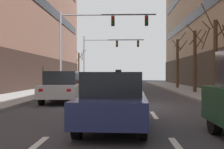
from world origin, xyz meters
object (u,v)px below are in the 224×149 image
(traffic_signal_0, at_px, (93,33))
(car_driving_3, at_px, (113,101))
(taxi_driving_1, at_px, (118,83))
(street_tree_1, at_px, (195,59))
(car_driving_0, at_px, (62,87))
(traffic_signal_1, at_px, (105,50))
(car_driving_2, at_px, (120,80))
(street_tree_0, at_px, (216,54))
(street_tree_3, at_px, (79,67))
(street_tree_2, at_px, (178,62))

(traffic_signal_0, bearing_deg, car_driving_3, -82.25)
(taxi_driving_1, xyz_separation_m, street_tree_1, (6.00, 0.57, 1.88))
(car_driving_0, height_order, traffic_signal_1, traffic_signal_1)
(taxi_driving_1, distance_m, car_driving_3, 14.72)
(car_driving_2, xyz_separation_m, traffic_signal_1, (-2.15, 6.01, 3.91))
(traffic_signal_0, bearing_deg, street_tree_1, -10.19)
(taxi_driving_1, xyz_separation_m, street_tree_0, (5.97, -4.65, 1.88))
(street_tree_1, bearing_deg, street_tree_3, 122.48)
(traffic_signal_0, relative_size, street_tree_3, 1.66)
(car_driving_2, height_order, car_driving_3, car_driving_2)
(traffic_signal_1, relative_size, street_tree_1, 1.55)
(car_driving_2, xyz_separation_m, street_tree_0, (5.93, -15.67, 1.90))
(car_driving_2, xyz_separation_m, traffic_signal_0, (-2.21, -8.98, 4.16))
(traffic_signal_0, bearing_deg, street_tree_0, -39.39)
(car_driving_0, xyz_separation_m, car_driving_2, (2.92, 18.06, -0.02))
(traffic_signal_1, distance_m, street_tree_2, 12.27)
(taxi_driving_1, xyz_separation_m, traffic_signal_0, (-2.18, 2.04, 4.14))
(taxi_driving_1, bearing_deg, traffic_signal_0, 136.84)
(car_driving_2, bearing_deg, car_driving_3, -89.85)
(car_driving_3, relative_size, street_tree_0, 0.74)
(traffic_signal_1, distance_m, street_tree_3, 4.87)
(car_driving_3, relative_size, street_tree_3, 0.88)
(taxi_driving_1, xyz_separation_m, car_driving_2, (0.04, 11.02, -0.02))
(car_driving_2, height_order, street_tree_2, street_tree_2)
(traffic_signal_0, xyz_separation_m, street_tree_3, (-3.71, 17.20, -2.41))
(car_driving_3, xyz_separation_m, traffic_signal_0, (-2.28, 16.76, 4.19))
(car_driving_0, distance_m, traffic_signal_0, 10.00)
(street_tree_2, bearing_deg, car_driving_0, -120.48)
(taxi_driving_1, xyz_separation_m, street_tree_3, (-5.89, 19.24, 1.73))
(traffic_signal_0, bearing_deg, street_tree_2, 36.29)
(car_driving_2, bearing_deg, street_tree_0, -69.27)
(car_driving_0, xyz_separation_m, car_driving_3, (2.99, -7.69, -0.05))
(street_tree_3, bearing_deg, traffic_signal_0, -77.82)
(car_driving_3, distance_m, traffic_signal_0, 17.43)
(car_driving_2, distance_m, street_tree_1, 12.18)
(car_driving_3, bearing_deg, taxi_driving_1, 90.41)
(car_driving_0, distance_m, car_driving_3, 8.25)
(car_driving_0, relative_size, car_driving_3, 1.06)
(car_driving_0, height_order, traffic_signal_0, traffic_signal_0)
(car_driving_2, xyz_separation_m, street_tree_3, (-5.92, 8.21, 1.74))
(car_driving_3, bearing_deg, street_tree_0, 59.81)
(taxi_driving_1, distance_m, street_tree_2, 10.21)
(street_tree_1, bearing_deg, car_driving_0, -139.43)
(street_tree_1, xyz_separation_m, street_tree_3, (-11.88, 18.66, -0.16))
(car_driving_2, height_order, street_tree_0, street_tree_0)
(car_driving_3, height_order, street_tree_2, street_tree_2)
(taxi_driving_1, bearing_deg, street_tree_3, 107.01)
(traffic_signal_1, bearing_deg, traffic_signal_0, -90.22)
(car_driving_3, bearing_deg, street_tree_3, 100.00)
(street_tree_3, bearing_deg, street_tree_1, -57.52)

